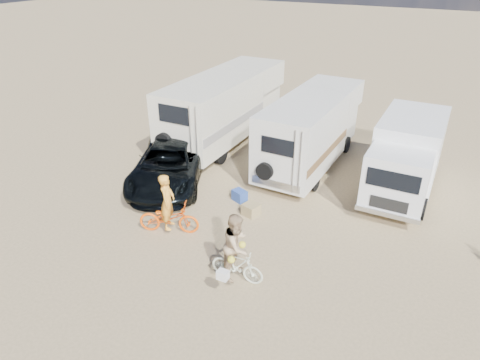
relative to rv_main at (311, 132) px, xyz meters
The scene contains 11 objects.
ground 7.12m from the rv_main, 88.92° to the right, with size 140.00×140.00×0.00m, color tan.
rv_main is the anchor object (origin of this frame).
rv_left 4.51m from the rv_main, behind, with size 2.47×7.86×3.08m, color silver, non-canonical shape.
box_truck 3.86m from the rv_main, ahead, with size 2.14×5.29×2.71m, color white, non-canonical shape.
dark_suv 5.83m from the rv_main, 137.01° to the right, with size 2.50×5.41×1.50m, color black.
bike_man 7.20m from the rv_main, 108.31° to the right, with size 0.67×1.92×1.01m, color #EF5108.
bike_woman 7.89m from the rv_main, 84.56° to the right, with size 0.43×1.51×0.91m, color beige.
rider_man 7.15m from the rv_main, 108.31° to the right, with size 0.67×0.44×1.85m, color gold.
rider_woman 7.84m from the rv_main, 84.56° to the right, with size 0.92×0.72×1.89m, color tan.
cooler 4.36m from the rv_main, 106.37° to the right, with size 0.51×0.37×0.40m, color #294799.
crate 4.84m from the rv_main, 94.76° to the right, with size 0.50×0.50×0.40m, color #917D50.
Camera 1 is at (4.97, -8.93, 7.92)m, focal length 32.35 mm.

